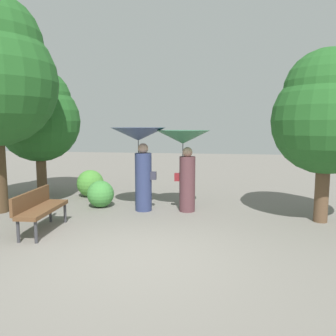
{
  "coord_description": "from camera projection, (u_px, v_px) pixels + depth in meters",
  "views": [
    {
      "loc": [
        1.35,
        -5.29,
        2.16
      ],
      "look_at": [
        0.0,
        3.4,
        1.03
      ],
      "focal_mm": 36.26,
      "sensor_mm": 36.0,
      "label": 1
    }
  ],
  "objects": [
    {
      "name": "person_right",
      "position": [
        184.0,
        150.0,
        8.34
      ],
      "size": [
        1.32,
        1.32,
        2.01
      ],
      "rotation": [
        0.0,
        0.0,
        1.42
      ],
      "color": "#563338",
      "rests_on": "ground"
    },
    {
      "name": "tree_near_right",
      "position": [
        326.0,
        112.0,
        7.27
      ],
      "size": [
        2.31,
        2.31,
        3.77
      ],
      "color": "brown",
      "rests_on": "ground"
    },
    {
      "name": "bush_path_left",
      "position": [
        90.0,
        183.0,
        10.18
      ],
      "size": [
        0.8,
        0.8,
        0.8
      ],
      "primitive_type": "sphere",
      "color": "#4C9338",
      "rests_on": "ground"
    },
    {
      "name": "bush_path_right",
      "position": [
        101.0,
        194.0,
        8.88
      ],
      "size": [
        0.7,
        0.7,
        0.7
      ],
      "primitive_type": "sphere",
      "color": "#428C3D",
      "rests_on": "ground"
    },
    {
      "name": "ground_plane",
      "position": [
        137.0,
        255.0,
        5.66
      ],
      "size": [
        40.0,
        40.0,
        0.0
      ],
      "primitive_type": "plane",
      "color": "slate"
    },
    {
      "name": "person_left",
      "position": [
        140.0,
        148.0,
        8.41
      ],
      "size": [
        1.37,
        1.37,
        2.08
      ],
      "rotation": [
        0.0,
        0.0,
        1.42
      ],
      "color": "navy",
      "rests_on": "ground"
    },
    {
      "name": "park_bench",
      "position": [
        39.0,
        207.0,
        6.83
      ],
      "size": [
        0.57,
        1.53,
        0.83
      ],
      "rotation": [
        0.0,
        0.0,
        1.63
      ],
      "color": "#38383D",
      "rests_on": "ground"
    },
    {
      "name": "tree_mid_left",
      "position": [
        39.0,
        115.0,
        10.25
      ],
      "size": [
        2.46,
        2.46,
        3.84
      ],
      "color": "brown",
      "rests_on": "ground"
    }
  ]
}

